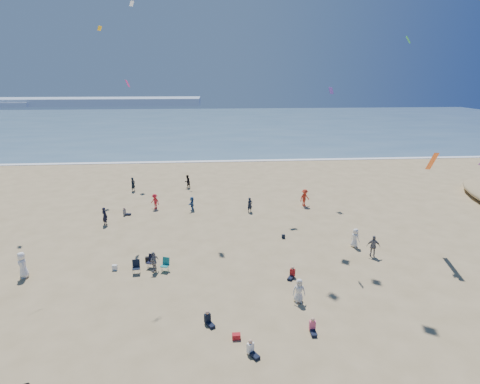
{
  "coord_description": "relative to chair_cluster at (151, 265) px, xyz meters",
  "views": [
    {
      "loc": [
        0.23,
        -15.27,
        13.63
      ],
      "look_at": [
        2.0,
        8.0,
        6.3
      ],
      "focal_mm": 28.0,
      "sensor_mm": 36.0,
      "label": 1
    }
  ],
  "objects": [
    {
      "name": "white_tote",
      "position": [
        -2.66,
        0.34,
        -0.3
      ],
      "size": [
        0.35,
        0.2,
        0.4
      ],
      "primitive_type": "cube",
      "color": "white",
      "rests_on": "ground"
    },
    {
      "name": "headland_far",
      "position": [
        -55.6,
        160.62,
        1.1
      ],
      "size": [
        110.0,
        20.0,
        3.2
      ],
      "primitive_type": "cube",
      "color": "#7A8EA8",
      "rests_on": "ground"
    },
    {
      "name": "kites_aloft",
      "position": [
        13.0,
        3.15,
        14.57
      ],
      "size": [
        41.48,
        47.29,
        27.33
      ],
      "color": "#CA5527",
      "rests_on": "ground"
    },
    {
      "name": "navy_bag",
      "position": [
        10.67,
        4.89,
        -0.33
      ],
      "size": [
        0.28,
        0.18,
        0.34
      ],
      "primitive_type": "cube",
      "color": "black",
      "rests_on": "ground"
    },
    {
      "name": "cooler",
      "position": [
        5.71,
        -7.78,
        -0.35
      ],
      "size": [
        0.45,
        0.3,
        0.3
      ],
      "primitive_type": "cube",
      "color": "#A9181E",
      "rests_on": "ground"
    },
    {
      "name": "ocean",
      "position": [
        4.4,
        85.62,
        -0.47
      ],
      "size": [
        220.0,
        100.0,
        0.06
      ],
      "primitive_type": "cube",
      "color": "#476B84",
      "rests_on": "ground"
    },
    {
      "name": "surf_line",
      "position": [
        4.4,
        35.62,
        -0.46
      ],
      "size": [
        220.0,
        1.2,
        0.08
      ],
      "primitive_type": "cube",
      "color": "white",
      "rests_on": "ground"
    },
    {
      "name": "black_backpack",
      "position": [
        -0.47,
        1.46,
        -0.31
      ],
      "size": [
        0.3,
        0.22,
        0.38
      ],
      "primitive_type": "cube",
      "color": "black",
      "rests_on": "ground"
    },
    {
      "name": "standing_flyers",
      "position": [
        6.13,
        2.73,
        0.36
      ],
      "size": [
        33.09,
        35.83,
        1.94
      ],
      "color": "white",
      "rests_on": "ground"
    },
    {
      "name": "ground",
      "position": [
        4.4,
        -9.38,
        -0.5
      ],
      "size": [
        220.0,
        220.0,
        0.0
      ],
      "primitive_type": "plane",
      "color": "tan",
      "rests_on": "ground"
    },
    {
      "name": "chair_cluster",
      "position": [
        0.0,
        0.0,
        0.0
      ],
      "size": [
        2.72,
        1.52,
        1.0
      ],
      "color": "black",
      "rests_on": "ground"
    },
    {
      "name": "seated_group",
      "position": [
        5.24,
        -2.54,
        -0.08
      ],
      "size": [
        15.33,
        21.41,
        0.84
      ],
      "color": "white",
      "rests_on": "ground"
    }
  ]
}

